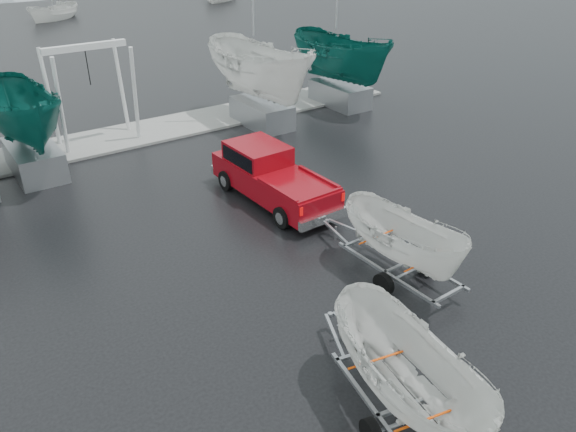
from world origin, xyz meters
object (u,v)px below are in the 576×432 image
at_px(pickup_truck, 269,173).
at_px(trailer_hitched, 408,198).
at_px(trailer_parked, 416,316).
at_px(boat_hoist, 90,81).

height_order(pickup_truck, trailer_hitched, trailer_hitched).
xyz_separation_m(pickup_truck, trailer_parked, (-3.24, -9.59, 1.69)).
height_order(trailer_hitched, boat_hoist, trailer_hitched).
bearing_deg(trailer_parked, pickup_truck, 82.78).
distance_m(trailer_parked, boat_hoist, 18.08).
bearing_deg(pickup_truck, trailer_parked, -110.18).
bearing_deg(trailer_hitched, boat_hoist, 100.89).
bearing_deg(pickup_truck, boat_hoist, 108.24).
height_order(trailer_hitched, trailer_parked, trailer_parked).
xyz_separation_m(pickup_truck, boat_hoist, (-3.05, 8.49, 1.76)).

